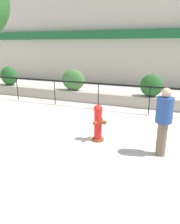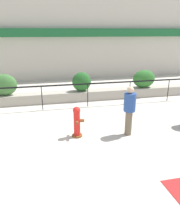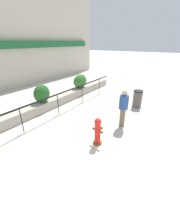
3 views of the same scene
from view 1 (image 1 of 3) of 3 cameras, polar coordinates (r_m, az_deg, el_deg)
name	(u,v)px [view 1 (image 1 of 3)]	position (r m, az deg, el deg)	size (l,w,h in m)	color
ground_plane	(29,163)	(5.52, -15.67, -12.65)	(120.00, 120.00, 0.00)	beige
building_facade	(134,25)	(16.07, 11.45, 21.47)	(30.00, 1.36, 8.00)	beige
planter_wall_low	(106,98)	(10.49, 4.16, 3.68)	(18.00, 0.70, 0.50)	#ADA393
fence_railing_segment	(98,86)	(9.31, 2.20, 6.82)	(15.00, 0.05, 1.15)	black
hedge_bush_0	(9,76)	(13.20, -20.39, 8.84)	(1.07, 0.64, 1.04)	#235B23
hedge_bush_1	(73,80)	(10.97, -4.45, 8.36)	(1.19, 0.58, 1.04)	#427538
hedge_bush_2	(151,85)	(9.93, 15.76, 6.68)	(0.98, 0.66, 0.98)	#235B23
fire_hydrant	(98,122)	(6.26, 2.15, -2.75)	(0.46, 0.48, 1.08)	brown
pedestrian	(164,118)	(5.57, 18.71, -1.50)	(0.46, 0.46, 1.73)	brown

